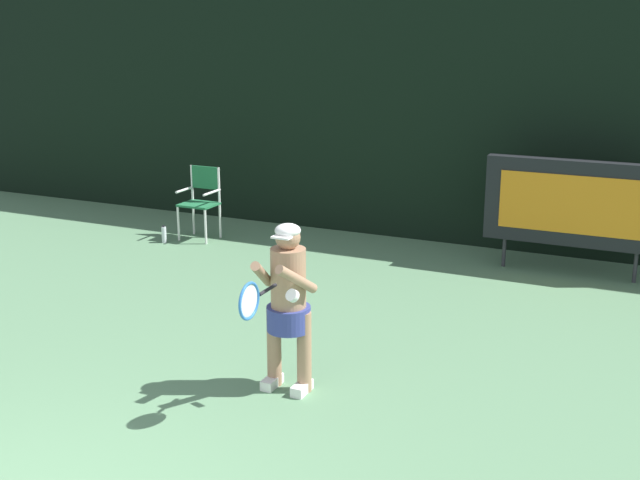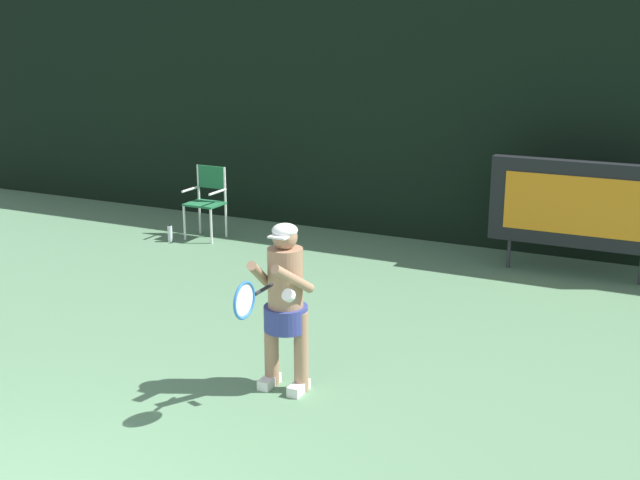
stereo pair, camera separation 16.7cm
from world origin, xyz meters
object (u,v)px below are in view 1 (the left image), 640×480
at_px(umpire_chair, 201,198).
at_px(tennis_player, 288,300).
at_px(water_bottle, 164,235).
at_px(tennis_racket, 251,300).
at_px(scoreboard, 572,203).

xyz_separation_m(umpire_chair, tennis_player, (3.55, -4.05, 0.22)).
height_order(umpire_chair, water_bottle, umpire_chair).
bearing_deg(tennis_player, tennis_racket, -89.55).
height_order(tennis_player, tennis_racket, tennis_player).
relative_size(water_bottle, tennis_racket, 0.44).
relative_size(water_bottle, tennis_player, 0.17).
relative_size(umpire_chair, water_bottle, 4.08).
relative_size(scoreboard, tennis_player, 1.45).
height_order(water_bottle, tennis_player, tennis_player).
bearing_deg(umpire_chair, scoreboard, 5.07).
bearing_deg(tennis_player, water_bottle, 137.54).
distance_m(scoreboard, tennis_player, 4.85).
xyz_separation_m(scoreboard, umpire_chair, (-5.30, -0.47, -0.33)).
xyz_separation_m(scoreboard, tennis_racket, (-1.75, -5.17, 0.10)).
height_order(scoreboard, tennis_racket, scoreboard).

